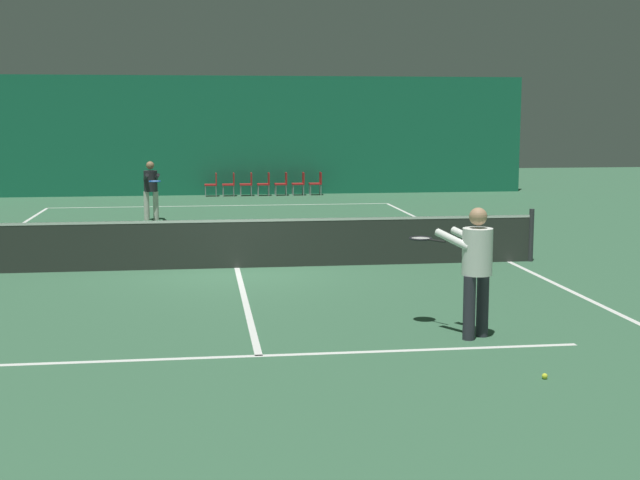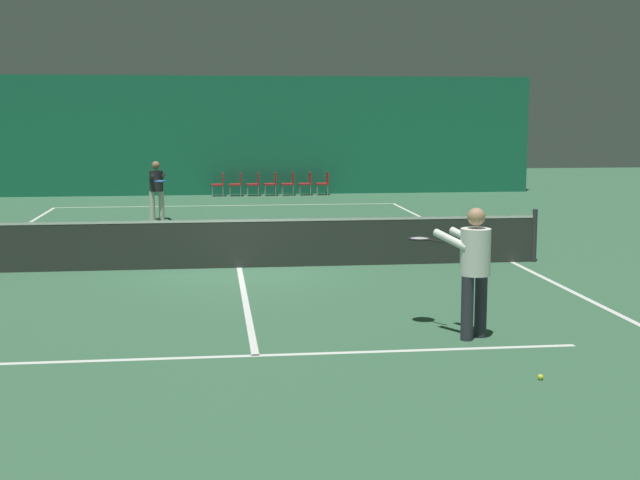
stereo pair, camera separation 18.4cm
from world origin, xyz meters
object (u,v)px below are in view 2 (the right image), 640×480
object	(u,v)px
player_near	(473,263)
courtside_chair_0	(220,183)
courtside_chair_2	(255,182)
courtside_chair_6	(324,182)
courtside_chair_3	(272,182)
tennis_ball	(541,377)
courtside_chair_5	(307,182)
courtside_chair_4	(290,182)
tennis_net	(239,242)
player_far	(157,186)
courtside_chair_1	(237,183)

from	to	relation	value
player_near	courtside_chair_0	size ratio (longest dim) A/B	2.09
courtside_chair_2	courtside_chair_6	distance (m)	2.55
courtside_chair_3	tennis_ball	size ratio (longest dim) A/B	12.73
courtside_chair_3	courtside_chair_5	bearing A→B (deg)	90.00
courtside_chair_4	tennis_ball	world-z (taller)	courtside_chair_4
courtside_chair_4	courtside_chair_5	distance (m)	0.64
tennis_net	courtside_chair_5	bearing A→B (deg)	79.04
courtside_chair_3	tennis_net	bearing A→B (deg)	-6.31
player_far	courtside_chair_6	size ratio (longest dim) A/B	1.96
courtside_chair_1	courtside_chair_4	size ratio (longest dim) A/B	1.00
courtside_chair_3	player_near	bearing A→B (deg)	3.29
courtside_chair_4	tennis_ball	bearing A→B (deg)	2.01
courtside_chair_2	courtside_chair_4	bearing A→B (deg)	90.00
courtside_chair_4	courtside_chair_6	bearing A→B (deg)	90.00
courtside_chair_5	courtside_chair_2	bearing A→B (deg)	-90.00
player_far	courtside_chair_5	world-z (taller)	player_far
courtside_chair_0	courtside_chair_1	world-z (taller)	same
player_far	courtside_chair_2	xyz separation A→B (m)	(3.10, 7.12, -0.48)
player_near	tennis_net	bearing A→B (deg)	-6.43
courtside_chair_3	tennis_ball	world-z (taller)	courtside_chair_3
player_far	courtside_chair_5	size ratio (longest dim) A/B	1.96
courtside_chair_2	courtside_chair_6	world-z (taller)	same
courtside_chair_6	tennis_ball	size ratio (longest dim) A/B	12.73
tennis_net	courtside_chair_3	distance (m)	15.40
player_near	courtside_chair_4	size ratio (longest dim) A/B	2.09
tennis_net	player_near	bearing A→B (deg)	-63.58
courtside_chair_6	courtside_chair_5	bearing A→B (deg)	-90.00
player_far	courtside_chair_1	size ratio (longest dim) A/B	1.96
tennis_net	courtside_chair_2	world-z (taller)	tennis_net
player_near	player_far	xyz separation A→B (m)	(-4.96, 14.04, -0.06)
player_far	courtside_chair_3	world-z (taller)	player_far
tennis_net	courtside_chair_1	distance (m)	15.32
player_near	courtside_chair_5	xyz separation A→B (m)	(0.06, 21.17, -0.54)
courtside_chair_2	courtside_chair_4	size ratio (longest dim) A/B	1.00
courtside_chair_0	courtside_chair_2	world-z (taller)	same
courtside_chair_1	tennis_ball	bearing A→B (deg)	6.72
courtside_chair_6	player_far	bearing A→B (deg)	-38.42
player_far	courtside_chair_2	distance (m)	7.78
courtside_chair_0	courtside_chair_1	distance (m)	0.64
tennis_net	courtside_chair_4	size ratio (longest dim) A/B	14.29
player_far	courtside_chair_4	bearing A→B (deg)	138.84
courtside_chair_6	courtside_chair_0	bearing A→B (deg)	-90.00
player_near	tennis_ball	xyz separation A→B (m)	(0.23, -1.95, -0.99)
courtside_chair_2	courtside_chair_3	size ratio (longest dim) A/B	1.00
courtside_chair_2	tennis_ball	distance (m)	23.21
player_far	courtside_chair_0	bearing A→B (deg)	156.01
courtside_chair_3	tennis_ball	distance (m)	23.16
courtside_chair_2	tennis_ball	bearing A→B (deg)	5.16
courtside_chair_1	courtside_chair_2	bearing A→B (deg)	90.00
tennis_net	courtside_chair_1	world-z (taller)	tennis_net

